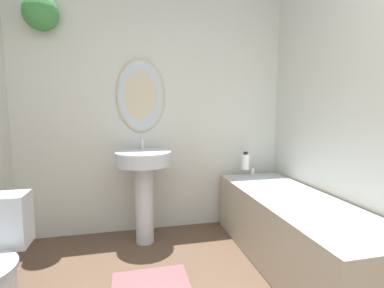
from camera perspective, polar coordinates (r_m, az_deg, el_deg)
wall_back at (r=2.75m, az=-8.60°, el=8.16°), size 2.68×0.29×2.40m
wall_right at (r=2.18m, az=33.54°, el=6.21°), size 0.06×2.52×2.40m
pedestal_sink at (r=2.50m, az=-9.84°, el=-6.67°), size 0.49×0.49×0.93m
bathtub at (r=2.37m, az=20.11°, el=-16.10°), size 0.62×1.69×0.60m
shampoo_bottle at (r=2.82m, az=10.89°, el=-3.51°), size 0.08×0.08×0.17m
bath_mat at (r=2.13m, az=-8.45°, el=-26.62°), size 0.52×0.36×0.02m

